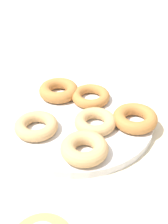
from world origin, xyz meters
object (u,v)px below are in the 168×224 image
Objects in this scene: donut_0 at (84,148)px; donut_3 at (91,96)px; donut_plate at (77,119)px; donut_4 at (36,125)px; donut_2 at (95,122)px; donut_1 at (59,90)px; donut_5 at (135,118)px.

donut_0 reaches higher than donut_3.
donut_4 is (0.10, -0.00, 0.02)m from donut_plate.
donut_0 is 0.12m from donut_4.
donut_2 is 0.97× the size of donut_3.
donut_plate is at bearing -113.44° from donut_0.
donut_1 is 1.05× the size of donut_4.
donut_1 and donut_5 have the same top height.
donut_plate is 3.54× the size of donut_5.
donut_2 and donut_4 have the same top height.
donut_1 reaches higher than donut_4.
donut_1 is at bearing -93.17° from donut_plate.
donut_1 is at bearing -86.40° from donut_2.
donut_3 is (-0.05, 0.06, -0.00)m from donut_1.
donut_0 reaches higher than donut_4.
donut_4 reaches higher than donut_plate.
donut_2 is 0.10m from donut_3.
donut_3 is at bearing -125.85° from donut_0.
donut_plate is 3.70× the size of donut_0.
donut_5 is at bearing 137.27° from donut_plate.
donut_3 is at bearing -166.84° from donut_4.
donut_5 is at bearing -169.76° from donut_0.
donut_1 is at bearing -64.33° from donut_5.
donut_2 is at bearing -136.32° from donut_0.
donut_4 is (0.11, -0.05, -0.00)m from donut_2.
donut_5 reaches higher than donut_3.
donut_plate is 3.74× the size of donut_3.
donut_plate is at bearing 32.52° from donut_3.
donut_2 is 0.09m from donut_5.
donut_plate is at bearing 86.83° from donut_1.
donut_1 is 0.15m from donut_2.
donut_3 is (-0.06, -0.04, 0.02)m from donut_plate.
donut_1 is 0.14m from donut_4.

